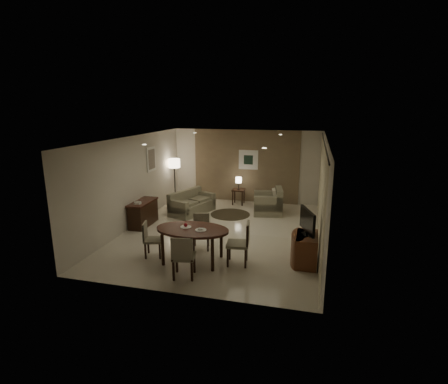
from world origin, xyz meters
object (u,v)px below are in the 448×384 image
(tv_cabinet, at_px, (307,249))
(chair_far, at_px, (201,232))
(console_desk, at_px, (143,213))
(chair_left, at_px, (154,239))
(chair_near, at_px, (184,256))
(dining_table, at_px, (193,245))
(chair_right, at_px, (237,243))
(sofa, at_px, (192,202))
(armchair, at_px, (268,201))
(floor_lamp, at_px, (175,181))
(side_table, at_px, (238,197))

(tv_cabinet, bearing_deg, chair_far, 175.26)
(console_desk, distance_m, chair_left, 2.38)
(tv_cabinet, height_order, chair_near, chair_near)
(tv_cabinet, distance_m, dining_table, 2.64)
(chair_right, bearing_deg, dining_table, -91.08)
(console_desk, relative_size, chair_right, 1.19)
(sofa, bearing_deg, chair_far, -135.97)
(chair_far, xyz_separation_m, armchair, (1.25, 3.42, -0.00))
(dining_table, xyz_separation_m, chair_right, (1.04, 0.12, 0.10))
(armchair, bearing_deg, console_desk, -68.06)
(console_desk, height_order, floor_lamp, floor_lamp)
(console_desk, relative_size, side_table, 2.11)
(chair_near, height_order, sofa, chair_near)
(chair_left, bearing_deg, chair_near, -141.73)
(chair_near, xyz_separation_m, chair_far, (-0.11, 1.52, -0.04))
(armchair, distance_m, floor_lamp, 3.57)
(tv_cabinet, relative_size, dining_table, 0.52)
(tv_cabinet, relative_size, chair_near, 0.94)
(chair_left, height_order, side_table, chair_left)
(chair_far, relative_size, armchair, 0.90)
(console_desk, xyz_separation_m, chair_near, (2.38, -2.81, 0.11))
(chair_near, relative_size, chair_far, 1.09)
(tv_cabinet, distance_m, chair_left, 3.63)
(chair_left, relative_size, side_table, 1.50)
(chair_left, relative_size, chair_right, 0.85)
(tv_cabinet, distance_m, sofa, 4.90)
(chair_near, height_order, chair_right, chair_right)
(dining_table, distance_m, chair_left, 1.01)
(tv_cabinet, bearing_deg, sofa, 141.85)
(dining_table, bearing_deg, side_table, 89.77)
(chair_right, height_order, side_table, chair_right)
(dining_table, relative_size, chair_right, 1.71)
(sofa, relative_size, floor_lamp, 0.96)
(console_desk, bearing_deg, floor_lamp, 89.97)
(tv_cabinet, height_order, floor_lamp, floor_lamp)
(dining_table, bearing_deg, floor_lamp, 116.65)
(tv_cabinet, height_order, chair_left, chair_left)
(dining_table, distance_m, floor_lamp, 5.16)
(dining_table, height_order, armchair, armchair)
(chair_far, bearing_deg, chair_near, -100.45)
(sofa, height_order, armchair, armchair)
(chair_far, bearing_deg, floor_lamp, 105.85)
(chair_right, relative_size, floor_lamp, 0.60)
(chair_left, distance_m, floor_lamp, 4.76)
(dining_table, height_order, chair_near, chair_near)
(console_desk, height_order, side_table, console_desk)
(tv_cabinet, relative_size, sofa, 0.56)
(chair_far, height_order, side_table, chair_far)
(chair_near, distance_m, armchair, 5.07)
(side_table, relative_size, floor_lamp, 0.34)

